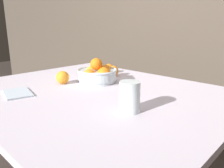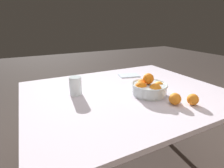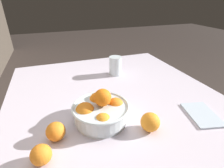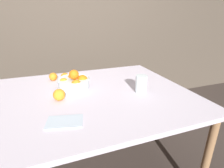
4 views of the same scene
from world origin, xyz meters
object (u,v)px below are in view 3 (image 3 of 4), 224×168
(juice_glass, at_px, (115,66))
(orange_loose_near_bowl, at_px, (150,122))
(fruit_bowl, at_px, (101,111))
(orange_loose_aside, at_px, (41,155))
(orange_loose_front, at_px, (56,131))

(juice_glass, height_order, orange_loose_near_bowl, juice_glass)
(fruit_bowl, bearing_deg, orange_loose_aside, 120.46)
(fruit_bowl, xyz_separation_m, orange_loose_near_bowl, (-0.12, -0.17, -0.01))
(orange_loose_near_bowl, distance_m, orange_loose_front, 0.36)
(orange_loose_near_bowl, relative_size, orange_loose_front, 1.08)
(fruit_bowl, bearing_deg, orange_loose_front, 104.39)
(orange_loose_front, xyz_separation_m, orange_loose_aside, (-0.09, 0.05, -0.00))
(fruit_bowl, xyz_separation_m, juice_glass, (0.44, -0.23, 0.01))
(juice_glass, height_order, orange_loose_front, juice_glass)
(orange_loose_near_bowl, distance_m, orange_loose_aside, 0.41)
(fruit_bowl, height_order, juice_glass, fruit_bowl)
(fruit_bowl, distance_m, orange_loose_near_bowl, 0.21)
(fruit_bowl, relative_size, orange_loose_near_bowl, 3.12)
(orange_loose_front, bearing_deg, orange_loose_aside, 151.00)
(fruit_bowl, xyz_separation_m, orange_loose_front, (-0.05, 0.19, -0.02))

